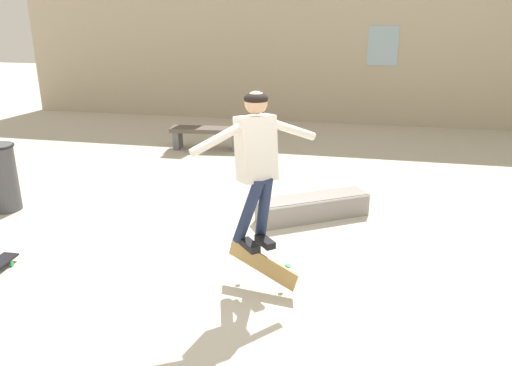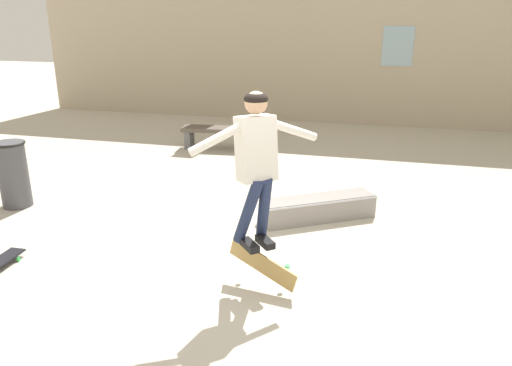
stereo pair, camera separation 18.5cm
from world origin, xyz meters
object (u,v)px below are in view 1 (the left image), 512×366
(skater, at_px, (256,157))
(skateboard_flipping, at_px, (263,264))
(skate_ledge, at_px, (313,207))
(trash_bin, at_px, (2,176))
(park_bench, at_px, (207,134))

(skater, xyz_separation_m, skateboard_flipping, (0.07, 0.01, -1.11))
(skate_ledge, xyz_separation_m, trash_bin, (-4.26, -0.60, 0.34))
(trash_bin, bearing_deg, skate_ledge, 7.98)
(park_bench, height_order, skate_ledge, park_bench)
(trash_bin, distance_m, skateboard_flipping, 4.17)
(trash_bin, height_order, skater, skater)
(skater, bearing_deg, trash_bin, -149.56)
(skateboard_flipping, bearing_deg, skater, -154.60)
(skate_ledge, distance_m, skater, 2.30)
(skater, height_order, skateboard_flipping, skater)
(trash_bin, height_order, skateboard_flipping, trash_bin)
(skate_ledge, xyz_separation_m, skateboard_flipping, (-0.31, -1.90, 0.11))
(park_bench, height_order, skateboard_flipping, skateboard_flipping)
(skater, bearing_deg, park_bench, 161.72)
(skater, relative_size, skateboard_flipping, 1.98)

